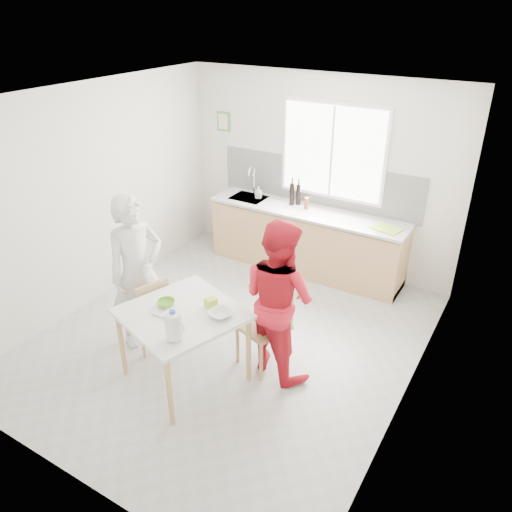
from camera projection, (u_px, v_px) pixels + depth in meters
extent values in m
plane|color=#B7B7B2|center=(231.00, 338.00, 5.81)|extent=(4.50, 4.50, 0.00)
plane|color=silver|center=(318.00, 174.00, 6.90)|extent=(4.00, 0.00, 4.00)
plane|color=silver|center=(48.00, 348.00, 3.48)|extent=(4.00, 0.00, 4.00)
plane|color=silver|center=(92.00, 197.00, 6.10)|extent=(0.00, 4.50, 4.50)
plane|color=silver|center=(421.00, 283.00, 4.28)|extent=(0.00, 4.50, 4.50)
plane|color=white|center=(224.00, 99.00, 4.57)|extent=(4.50, 4.50, 0.00)
cube|color=white|center=(333.00, 152.00, 6.64)|extent=(1.50, 0.03, 1.30)
cube|color=white|center=(332.00, 152.00, 6.62)|extent=(1.40, 0.02, 1.20)
cube|color=white|center=(332.00, 152.00, 6.62)|extent=(0.03, 0.03, 1.20)
cube|color=white|center=(317.00, 183.00, 6.95)|extent=(3.00, 0.02, 0.65)
cube|color=#509A46|center=(224.00, 121.00, 7.34)|extent=(0.22, 0.02, 0.28)
cube|color=beige|center=(223.00, 122.00, 7.33)|extent=(0.16, 0.01, 0.22)
cube|color=tan|center=(306.00, 242.00, 7.10)|extent=(2.80, 0.60, 0.86)
cube|color=#3F3326|center=(304.00, 265.00, 7.27)|extent=(2.80, 0.54, 0.10)
cube|color=silver|center=(307.00, 211.00, 6.88)|extent=(2.84, 0.64, 0.04)
cube|color=#A5A5AA|center=(249.00, 198.00, 7.31)|extent=(0.50, 0.40, 0.03)
cylinder|color=silver|center=(254.00, 183.00, 7.34)|extent=(0.02, 0.02, 0.36)
torus|color=silver|center=(252.00, 172.00, 7.21)|extent=(0.02, 0.18, 0.18)
cube|color=white|center=(182.00, 314.00, 4.85)|extent=(1.32, 1.32, 0.04)
cylinder|color=tan|center=(122.00, 345.00, 5.09)|extent=(0.05, 0.05, 0.74)
cylinder|color=tan|center=(196.00, 312.00, 5.62)|extent=(0.05, 0.05, 0.74)
cylinder|color=tan|center=(170.00, 393.00, 4.47)|extent=(0.05, 0.05, 0.74)
cylinder|color=tan|center=(249.00, 351.00, 5.00)|extent=(0.05, 0.05, 0.74)
cube|color=tan|center=(147.00, 311.00, 5.52)|extent=(0.51, 0.51, 0.04)
cube|color=tan|center=(153.00, 301.00, 5.29)|extent=(0.15, 0.37, 0.42)
cylinder|color=tan|center=(154.00, 316.00, 5.84)|extent=(0.03, 0.03, 0.41)
cylinder|color=tan|center=(128.00, 327.00, 5.64)|extent=(0.03, 0.03, 0.41)
cylinder|color=tan|center=(170.00, 329.00, 5.61)|extent=(0.03, 0.03, 0.41)
cylinder|color=tan|center=(143.00, 341.00, 5.41)|extent=(0.03, 0.03, 0.41)
cube|color=tan|center=(263.00, 326.00, 5.19)|extent=(0.57, 0.57, 0.04)
cube|color=tan|center=(278.00, 298.00, 5.19)|extent=(0.42, 0.17, 0.47)
cylinder|color=tan|center=(237.00, 344.00, 5.33)|extent=(0.04, 0.04, 0.46)
cylinder|color=tan|center=(261.00, 362.00, 5.06)|extent=(0.04, 0.04, 0.46)
cylinder|color=tan|center=(265.00, 330.00, 5.55)|extent=(0.04, 0.04, 0.46)
cylinder|color=tan|center=(289.00, 347.00, 5.29)|extent=(0.04, 0.04, 0.46)
imported|color=silver|center=(137.00, 272.00, 5.40)|extent=(0.60, 0.74, 1.76)
imported|color=red|center=(279.00, 299.00, 4.98)|extent=(0.99, 0.88, 1.71)
imported|color=#6BB329|center=(166.00, 303.00, 4.94)|extent=(0.22, 0.22, 0.06)
imported|color=white|center=(221.00, 314.00, 4.77)|extent=(0.29, 0.29, 0.06)
cylinder|color=white|center=(174.00, 325.00, 4.40)|extent=(0.16, 0.16, 0.26)
cylinder|color=blue|center=(172.00, 312.00, 4.33)|extent=(0.05, 0.05, 0.03)
torus|color=white|center=(181.00, 326.00, 4.35)|extent=(0.12, 0.06, 0.12)
cube|color=#B0D631|center=(211.00, 302.00, 4.92)|extent=(0.13, 0.13, 0.09)
cylinder|color=#A5A5AA|center=(158.00, 316.00, 4.77)|extent=(0.16, 0.02, 0.01)
cube|color=#98D330|center=(386.00, 229.00, 6.30)|extent=(0.40, 0.33, 0.01)
cylinder|color=black|center=(292.00, 194.00, 6.98)|extent=(0.07, 0.07, 0.32)
cylinder|color=black|center=(298.00, 194.00, 6.99)|extent=(0.07, 0.07, 0.30)
cylinder|color=brown|center=(306.00, 203.00, 6.88)|extent=(0.06, 0.06, 0.16)
imported|color=#999999|center=(258.00, 192.00, 7.25)|extent=(0.09, 0.09, 0.17)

